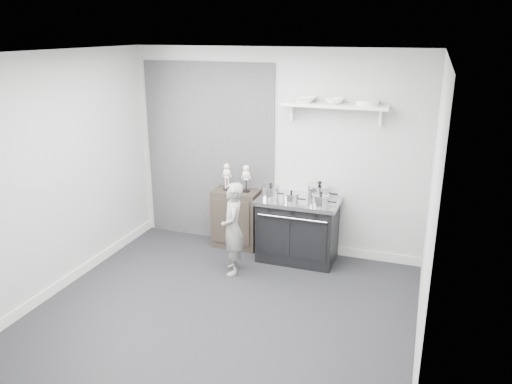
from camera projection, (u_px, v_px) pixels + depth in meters
ground at (224, 309)px, 5.45m from camera, size 4.00×4.00×0.00m
room_shell at (219, 159)px, 5.10m from camera, size 4.02×3.62×2.71m
wall_shelf at (335, 106)px, 6.08m from camera, size 1.30×0.26×0.24m
stove at (298, 229)px, 6.51m from camera, size 1.04×0.65×0.84m
side_cabinet at (236, 218)px, 6.92m from camera, size 0.63×0.37×0.81m
child at (233, 229)px, 6.10m from camera, size 0.42×0.50×1.17m
pot_front_left at (271, 192)px, 6.39m from camera, size 0.32×0.24×0.20m
pot_back_right at (319, 192)px, 6.35m from camera, size 0.39×0.30×0.24m
pot_front_right at (321, 200)px, 6.11m from camera, size 0.31×0.22×0.18m
pot_front_center at (291, 197)px, 6.25m from camera, size 0.29×0.20×0.15m
skeleton_full at (227, 175)px, 6.76m from camera, size 0.12×0.08×0.42m
skeleton_torso at (246, 176)px, 6.68m from camera, size 0.12×0.08×0.43m
bowl_large at (305, 100)px, 6.17m from camera, size 0.29×0.29×0.07m
bowl_small at (334, 101)px, 6.05m from camera, size 0.22×0.22×0.07m
plate_stack at (367, 103)px, 5.93m from camera, size 0.27×0.27×0.06m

